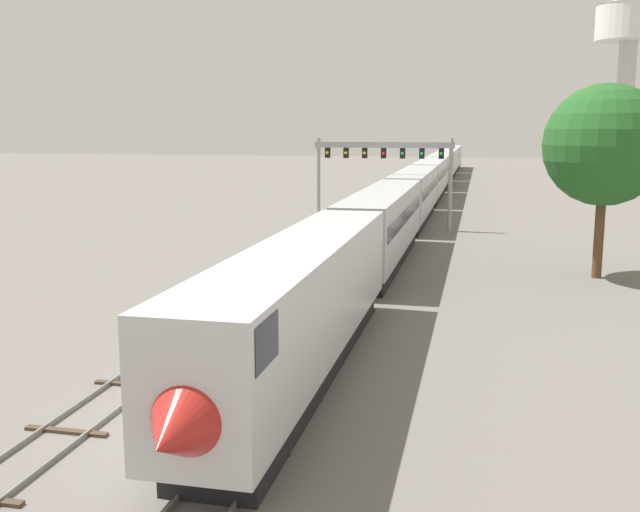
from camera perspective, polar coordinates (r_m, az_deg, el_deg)
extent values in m
plane|color=slate|center=(23.25, -9.06, -12.34)|extent=(400.00, 400.00, 0.00)
cube|color=slate|center=(80.69, 7.62, 3.78)|extent=(0.07, 200.00, 0.16)
cube|color=slate|center=(80.58, 8.64, 3.75)|extent=(0.07, 200.00, 0.16)
cube|color=#473828|center=(20.87, -5.85, -14.82)|extent=(2.60, 0.24, 0.10)
cube|color=#473828|center=(24.39, -2.85, -11.00)|extent=(2.60, 0.24, 0.10)
cube|color=#473828|center=(28.04, -0.67, -8.14)|extent=(2.60, 0.24, 0.10)
cube|color=#473828|center=(31.78, 0.98, -5.93)|extent=(2.60, 0.24, 0.10)
cube|color=#473828|center=(35.57, 2.28, -4.19)|extent=(2.60, 0.24, 0.10)
cube|color=#473828|center=(39.40, 3.32, -2.79)|extent=(2.60, 0.24, 0.10)
cube|color=#473828|center=(43.27, 4.17, -1.63)|extent=(2.60, 0.24, 0.10)
cube|color=#473828|center=(47.15, 4.88, -0.67)|extent=(2.60, 0.24, 0.10)
cube|color=#473828|center=(51.06, 5.48, 0.15)|extent=(2.60, 0.24, 0.10)
cube|color=#473828|center=(54.98, 6.00, 0.86)|extent=(2.60, 0.24, 0.10)
cube|color=#473828|center=(58.90, 6.45, 1.46)|extent=(2.60, 0.24, 0.10)
cube|color=#473828|center=(62.84, 6.84, 2.00)|extent=(2.60, 0.24, 0.10)
cube|color=#473828|center=(66.79, 7.18, 2.47)|extent=(2.60, 0.24, 0.10)
cube|color=#473828|center=(70.74, 7.49, 2.88)|extent=(2.60, 0.24, 0.10)
cube|color=#473828|center=(74.70, 7.77, 3.26)|extent=(2.60, 0.24, 0.10)
cube|color=#473828|center=(78.66, 8.01, 3.59)|extent=(2.60, 0.24, 0.10)
cube|color=#473828|center=(82.62, 8.24, 3.89)|extent=(2.60, 0.24, 0.10)
cube|color=#473828|center=(86.59, 8.44, 4.17)|extent=(2.60, 0.24, 0.10)
cube|color=#473828|center=(90.56, 8.63, 4.42)|extent=(2.60, 0.24, 0.10)
cube|color=#473828|center=(94.53, 8.80, 4.65)|extent=(2.60, 0.24, 0.10)
cube|color=#473828|center=(98.51, 8.95, 4.86)|extent=(2.60, 0.24, 0.10)
cube|color=#473828|center=(102.49, 9.10, 5.06)|extent=(2.60, 0.24, 0.10)
cube|color=#473828|center=(106.47, 9.23, 5.24)|extent=(2.60, 0.24, 0.10)
cube|color=#473828|center=(110.45, 9.36, 5.40)|extent=(2.60, 0.24, 0.10)
cube|color=#473828|center=(114.43, 9.47, 5.56)|extent=(2.60, 0.24, 0.10)
cube|color=#473828|center=(118.41, 9.58, 5.70)|extent=(2.60, 0.24, 0.10)
cube|color=#473828|center=(122.40, 9.68, 5.84)|extent=(2.60, 0.24, 0.10)
cube|color=#473828|center=(126.38, 9.78, 5.97)|extent=(2.60, 0.24, 0.10)
cube|color=#473828|center=(130.37, 9.87, 6.09)|extent=(2.60, 0.24, 0.10)
cube|color=#473828|center=(134.35, 9.95, 6.20)|extent=(2.60, 0.24, 0.10)
cube|color=#473828|center=(138.34, 10.03, 6.30)|extent=(2.60, 0.24, 0.10)
cube|color=#473828|center=(142.33, 10.10, 6.40)|extent=(2.60, 0.24, 0.10)
cube|color=#473828|center=(146.32, 10.17, 6.50)|extent=(2.60, 0.24, 0.10)
cube|color=#473828|center=(150.31, 10.24, 6.59)|extent=(2.60, 0.24, 0.10)
cube|color=#473828|center=(154.30, 10.30, 6.67)|extent=(2.60, 0.24, 0.10)
cube|color=#473828|center=(158.29, 10.36, 6.75)|extent=(2.60, 0.24, 0.10)
cube|color=#473828|center=(162.28, 10.42, 6.83)|extent=(2.60, 0.24, 0.10)
cube|color=#473828|center=(166.27, 10.48, 6.90)|extent=(2.60, 0.24, 0.10)
cube|color=#473828|center=(170.26, 10.53, 6.97)|extent=(2.60, 0.24, 0.10)
cube|color=#473828|center=(174.26, 10.58, 7.04)|extent=(2.60, 0.24, 0.10)
cube|color=#473828|center=(178.25, 10.62, 7.10)|extent=(2.60, 0.24, 0.10)
cube|color=slate|center=(61.80, 0.90, 1.96)|extent=(0.07, 160.00, 0.16)
cube|color=slate|center=(61.53, 2.22, 1.92)|extent=(0.07, 160.00, 0.16)
cube|color=#473828|center=(23.08, -19.27, -12.84)|extent=(2.60, 0.24, 0.10)
cube|color=#473828|center=(26.31, -14.65, -9.73)|extent=(2.60, 0.24, 0.10)
cube|color=#473828|center=(29.72, -11.13, -7.27)|extent=(2.60, 0.24, 0.10)
cube|color=#473828|center=(33.27, -8.38, -5.30)|extent=(2.60, 0.24, 0.10)
cube|color=#473828|center=(36.91, -6.17, -3.71)|extent=(2.60, 0.24, 0.10)
cube|color=#473828|center=(40.62, -4.37, -2.41)|extent=(2.60, 0.24, 0.10)
cube|color=#473828|center=(44.38, -2.88, -1.32)|extent=(2.60, 0.24, 0.10)
cube|color=#473828|center=(48.17, -1.62, -0.40)|extent=(2.60, 0.24, 0.10)
cube|color=#473828|center=(52.00, -0.54, 0.38)|extent=(2.60, 0.24, 0.10)
cube|color=#473828|center=(55.85, 0.38, 1.06)|extent=(2.60, 0.24, 0.10)
cube|color=#473828|center=(59.72, 1.19, 1.64)|extent=(2.60, 0.24, 0.10)
cube|color=#473828|center=(63.61, 1.90, 2.16)|extent=(2.60, 0.24, 0.10)
cube|color=#473828|center=(67.51, 2.53, 2.62)|extent=(2.60, 0.24, 0.10)
cube|color=#473828|center=(71.42, 3.09, 3.02)|extent=(2.60, 0.24, 0.10)
cube|color=#473828|center=(75.34, 3.59, 3.39)|extent=(2.60, 0.24, 0.10)
cube|color=#473828|center=(79.27, 4.04, 3.71)|extent=(2.60, 0.24, 0.10)
cube|color=#473828|center=(83.21, 4.45, 4.01)|extent=(2.60, 0.24, 0.10)
cube|color=#473828|center=(87.15, 4.82, 4.28)|extent=(2.60, 0.24, 0.10)
cube|color=#473828|center=(91.10, 5.16, 4.53)|extent=(2.60, 0.24, 0.10)
cube|color=#473828|center=(95.05, 5.48, 4.75)|extent=(2.60, 0.24, 0.10)
cube|color=#473828|center=(99.00, 5.77, 4.96)|extent=(2.60, 0.24, 0.10)
cube|color=#473828|center=(102.96, 6.03, 5.15)|extent=(2.60, 0.24, 0.10)
cube|color=#473828|center=(106.92, 6.28, 5.33)|extent=(2.60, 0.24, 0.10)
cube|color=#473828|center=(110.89, 6.51, 5.49)|extent=(2.60, 0.24, 0.10)
cube|color=#473828|center=(114.85, 6.72, 5.64)|extent=(2.60, 0.24, 0.10)
cube|color=#473828|center=(118.82, 6.92, 5.79)|extent=(2.60, 0.24, 0.10)
cube|color=#473828|center=(122.79, 7.11, 5.92)|extent=(2.60, 0.24, 0.10)
cube|color=#473828|center=(126.76, 7.28, 6.04)|extent=(2.60, 0.24, 0.10)
cube|color=#473828|center=(130.74, 7.44, 6.16)|extent=(2.60, 0.24, 0.10)
cube|color=#473828|center=(134.72, 7.60, 6.27)|extent=(2.60, 0.24, 0.10)
cube|color=#473828|center=(138.69, 7.75, 6.37)|extent=(2.60, 0.24, 0.10)
cube|color=silver|center=(25.78, -1.49, -3.19)|extent=(3.00, 20.83, 3.80)
cone|color=#B2231E|center=(16.29, -10.77, -12.92)|extent=(2.88, 2.60, 2.88)
cube|color=black|center=(16.99, -9.08, -6.38)|extent=(3.04, 1.80, 1.10)
cube|color=black|center=(26.44, -1.46, -8.26)|extent=(2.52, 18.74, 1.00)
cube|color=#B7BABF|center=(46.94, 4.97, 2.81)|extent=(3.00, 20.83, 3.80)
cube|color=black|center=(46.89, 4.98, 3.29)|extent=(3.04, 19.16, 0.90)
cube|color=black|center=(47.30, 4.93, -0.08)|extent=(2.52, 18.74, 1.00)
cube|color=#B7BABF|center=(68.52, 7.40, 5.05)|extent=(3.00, 20.83, 3.80)
cube|color=black|center=(68.49, 7.41, 5.38)|extent=(3.04, 19.16, 0.90)
cube|color=black|center=(68.77, 7.35, 3.06)|extent=(2.52, 18.74, 1.00)
cube|color=#B7BABF|center=(90.22, 8.67, 6.21)|extent=(3.00, 20.83, 3.80)
cube|color=black|center=(90.19, 8.68, 6.47)|extent=(3.04, 19.16, 0.90)
cube|color=black|center=(90.41, 8.63, 4.70)|extent=(2.52, 18.74, 1.00)
cube|color=#B7BABF|center=(111.97, 9.45, 6.92)|extent=(3.00, 20.83, 3.80)
cube|color=black|center=(111.95, 9.46, 7.13)|extent=(3.04, 19.16, 0.90)
cube|color=black|center=(112.12, 9.41, 5.70)|extent=(2.52, 18.74, 1.00)
cube|color=#B7BABF|center=(133.74, 9.98, 7.40)|extent=(3.00, 20.83, 3.80)
cube|color=black|center=(133.72, 9.98, 7.57)|extent=(3.04, 19.16, 0.90)
cube|color=black|center=(133.87, 9.95, 6.38)|extent=(2.52, 18.74, 1.00)
cube|color=#B7BABF|center=(155.53, 10.36, 7.75)|extent=(3.00, 20.83, 3.80)
cube|color=black|center=(155.51, 10.36, 7.89)|extent=(3.04, 19.16, 0.90)
cube|color=black|center=(155.64, 10.33, 6.87)|extent=(2.52, 18.74, 1.00)
cylinder|color=#999BA0|center=(64.56, -0.13, 5.76)|extent=(0.36, 0.36, 7.89)
cylinder|color=#999BA0|center=(63.06, 10.17, 5.50)|extent=(0.36, 0.36, 7.89)
cube|color=#999BA0|center=(63.39, 5.01, 8.67)|extent=(12.10, 0.36, 0.50)
cube|color=black|center=(64.29, 0.61, 8.10)|extent=(0.44, 0.32, 0.90)
sphere|color=yellow|center=(64.11, 0.57, 8.10)|extent=(0.28, 0.28, 0.28)
cube|color=black|center=(63.97, 2.06, 8.09)|extent=(0.44, 0.32, 0.90)
sphere|color=yellow|center=(63.79, 2.03, 8.08)|extent=(0.28, 0.28, 0.28)
cube|color=black|center=(63.69, 3.53, 8.07)|extent=(0.44, 0.32, 0.90)
sphere|color=yellow|center=(63.51, 3.50, 8.06)|extent=(0.28, 0.28, 0.28)
cube|color=black|center=(63.46, 5.01, 8.04)|extent=(0.44, 0.32, 0.90)
sphere|color=red|center=(63.27, 4.98, 8.03)|extent=(0.28, 0.28, 0.28)
cube|color=black|center=(63.26, 6.50, 8.01)|extent=(0.44, 0.32, 0.90)
sphere|color=green|center=(63.07, 6.48, 8.00)|extent=(0.28, 0.28, 0.28)
cube|color=black|center=(63.11, 7.99, 7.97)|extent=(0.44, 0.32, 0.90)
sphere|color=green|center=(62.92, 7.98, 7.96)|extent=(0.28, 0.28, 0.28)
cube|color=black|center=(63.00, 9.50, 7.93)|extent=(0.44, 0.32, 0.90)
sphere|color=green|center=(62.81, 9.49, 7.92)|extent=(0.28, 0.28, 0.28)
cylinder|color=beige|center=(121.65, 22.70, 10.24)|extent=(2.60, 2.60, 21.53)
cylinder|color=white|center=(122.59, 23.14, 16.48)|extent=(9.89, 9.89, 5.17)
cone|color=white|center=(123.03, 23.25, 17.94)|extent=(10.09, 10.09, 1.20)
cylinder|color=brown|center=(45.75, 21.03, 1.69)|extent=(0.56, 0.56, 5.34)
sphere|color=#235B23|center=(45.35, 21.44, 8.11)|extent=(7.03, 7.03, 7.03)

